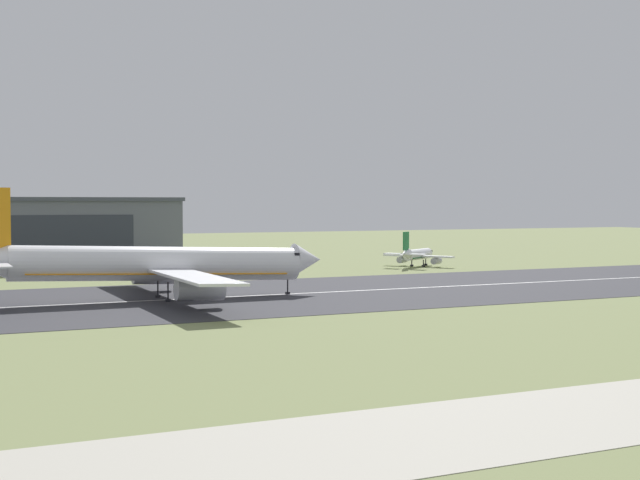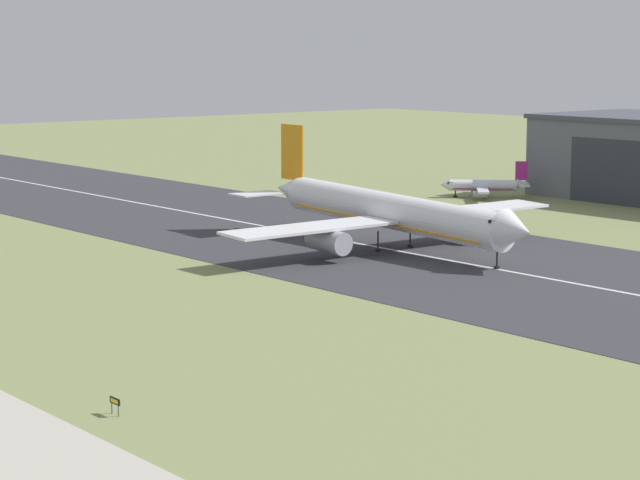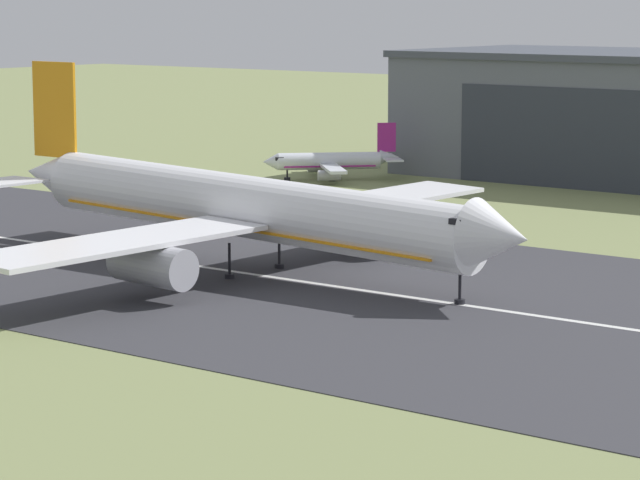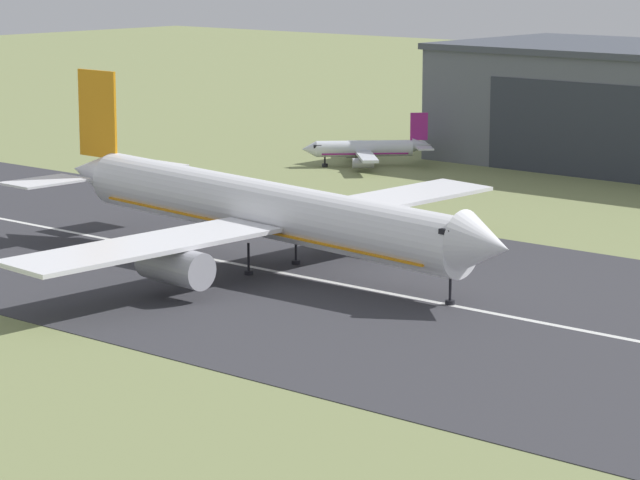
{
  "view_description": "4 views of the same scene",
  "coord_description": "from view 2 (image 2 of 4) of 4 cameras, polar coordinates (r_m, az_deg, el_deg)",
  "views": [
    {
      "loc": [
        -62.99,
        -23.0,
        15.41
      ],
      "look_at": [
        -6.67,
        95.98,
        9.95
      ],
      "focal_mm": 50.0,
      "sensor_mm": 36.0,
      "label": 1
    },
    {
      "loc": [
        112.4,
        -11.0,
        30.27
      ],
      "look_at": [
        -5.52,
        84.77,
        6.81
      ],
      "focal_mm": 70.0,
      "sensor_mm": 36.0,
      "label": 2
    },
    {
      "loc": [
        59.36,
        16.91,
        23.56
      ],
      "look_at": [
        -6.79,
        101.0,
        6.57
      ],
      "focal_mm": 85.0,
      "sensor_mm": 36.0,
      "label": 3
    },
    {
      "loc": [
        72.12,
        11.84,
        30.72
      ],
      "look_at": [
        2.49,
        90.73,
        10.12
      ],
      "focal_mm": 85.0,
      "sensor_mm": 36.0,
      "label": 4
    }
  ],
  "objects": [
    {
      "name": "runway_strip",
      "position": [
        171.32,
        8.98,
        -1.5
      ],
      "size": [
        473.45,
        55.67,
        0.06
      ],
      "primitive_type": "cube",
      "color": "#333338",
      "rests_on": "ground_plane"
    },
    {
      "name": "runway_sign",
      "position": [
        105.89,
        -9.36,
        -7.33
      ],
      "size": [
        1.53,
        0.13,
        1.49
      ],
      "color": "#4C4C51",
      "rests_on": "ground_plane"
    },
    {
      "name": "airplane_landing",
      "position": [
        189.0,
        3.26,
        1.27
      ],
      "size": [
        57.74,
        60.37,
        17.71
      ],
      "color": "white",
      "rests_on": "ground_plane"
    },
    {
      "name": "ground_plane",
      "position": [
        134.99,
        -7.6,
        -4.26
      ],
      "size": [
        713.45,
        713.45,
        0.0
      ],
      "primitive_type": "plane",
      "color": "#7A8451"
    },
    {
      "name": "airplane_parked_west",
      "position": [
        256.4,
        7.52,
        2.47
      ],
      "size": [
        18.24,
        18.12,
        7.5
      ],
      "color": "silver",
      "rests_on": "ground_plane"
    },
    {
      "name": "runway_centreline",
      "position": [
        171.32,
        8.98,
        -1.48
      ],
      "size": [
        426.11,
        0.7,
        0.01
      ],
      "primitive_type": "cube",
      "color": "silver",
      "rests_on": "runway_strip"
    }
  ]
}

